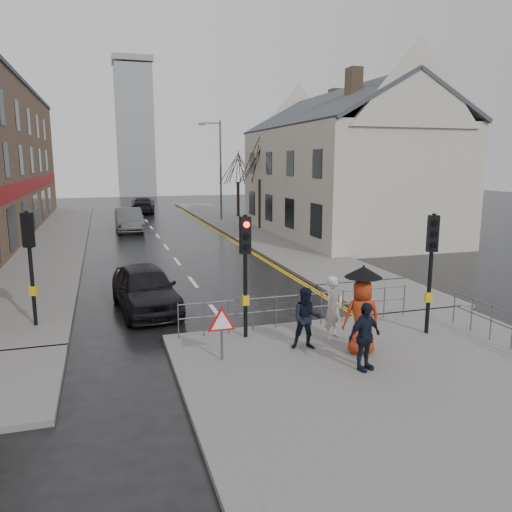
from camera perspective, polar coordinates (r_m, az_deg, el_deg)
ground at (r=13.86m, az=-1.77°, el=-10.09°), size 120.00×120.00×0.00m
near_pavement at (r=12.06m, az=17.23°, el=-13.52°), size 10.00×9.00×0.14m
left_pavement at (r=35.96m, az=-21.86°, el=2.24°), size 4.00×44.00×0.14m
right_pavement at (r=39.08m, az=-2.26°, el=3.64°), size 4.00×40.00×0.14m
pavement_bridge_right at (r=19.02m, az=15.02°, el=-4.41°), size 4.00×4.20×0.14m
building_right_cream at (r=34.16m, az=9.89°, el=10.38°), size 9.00×16.40×10.10m
church_tower at (r=74.76m, az=-13.66°, el=13.62°), size 5.00×5.00×18.00m
traffic_signal_near_left at (r=13.42m, az=-1.23°, el=0.14°), size 0.28×0.27×3.40m
traffic_signal_near_right at (r=14.56m, az=19.43°, el=0.37°), size 0.34×0.33×3.40m
traffic_signal_far_left at (r=15.84m, az=-24.47°, el=0.81°), size 0.34×0.33×3.40m
guard_railing_front at (r=14.72m, az=4.96°, el=-5.33°), size 7.14×0.04×1.00m
warning_sign at (r=12.22m, az=-3.94°, el=-7.83°), size 0.80×0.07×1.35m
street_lamp at (r=41.53m, az=-4.31°, el=10.45°), size 1.83×0.25×8.00m
tree_near at (r=36.17m, az=0.48°, el=11.12°), size 2.40×2.40×6.58m
tree_far at (r=44.00m, az=-2.08°, el=10.13°), size 2.40×2.40×5.64m
pedestrian_a at (r=13.85m, az=8.86°, el=-5.82°), size 0.76×0.67×1.74m
pedestrian_b at (r=12.99m, az=5.83°, el=-7.12°), size 0.93×0.81×1.63m
pedestrian_with_umbrella at (r=12.82m, az=12.03°, el=-5.86°), size 1.02×0.96×2.25m
pedestrian_d at (r=11.94m, az=12.31°, el=-8.97°), size 1.02×0.65×1.62m
car_parked at (r=17.05m, az=-12.55°, el=-3.60°), size 2.29×4.72×1.55m
car_mid at (r=36.54m, az=-14.32°, el=4.00°), size 1.86×5.04×1.65m
car_far at (r=49.08m, az=-12.79°, el=5.67°), size 2.66×5.49×1.54m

